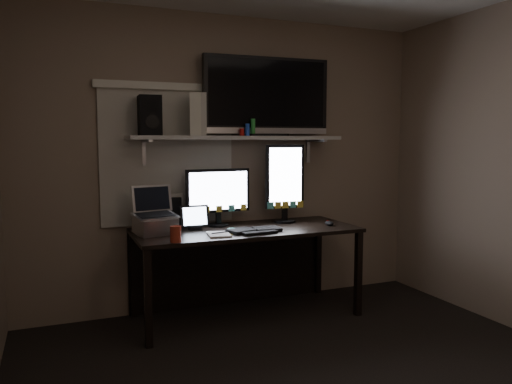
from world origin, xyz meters
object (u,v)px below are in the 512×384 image
tv (267,97)px  game_console (196,115)px  desk (241,247)px  laptop (155,211)px  mouse (329,223)px  monitor_portrait (285,183)px  tablet (194,218)px  monitor_landscape (218,197)px  cup (176,234)px  keyboard (254,230)px  speaker (150,116)px

tv → game_console: 0.65m
desk → laptop: (-0.73, -0.09, 0.36)m
mouse → game_console: game_console is taller
desk → game_console: 1.15m
monitor_portrait → tablet: (-0.83, -0.07, -0.25)m
monitor_landscape → game_console: game_console is taller
desk → cup: cup is taller
laptop → cup: size_ratio=3.13×
tablet → mouse: bearing=-12.6°
tablet → laptop: laptop is taller
keyboard → tablet: size_ratio=1.89×
desk → laptop: bearing=-172.8°
laptop → cup: bearing=-90.0°
monitor_portrait → laptop: size_ratio=1.92×
laptop → desk: bearing=-4.8°
desk → tablet: 0.49m
keyboard → mouse: mouse is taller
laptop → monitor_landscape: bearing=5.2°
keyboard → tv: 1.17m
mouse → tablet: 1.13m
monitor_portrait → mouse: monitor_portrait is taller
desk → monitor_portrait: (0.43, 0.04, 0.52)m
laptop → cup: (0.07, -0.35, -0.12)m
desk → cup: 0.83m
desk → keyboard: (0.01, -0.28, 0.19)m
keyboard → game_console: game_console is taller
keyboard → cup: (-0.67, -0.17, 0.04)m
monitor_landscape → speaker: (-0.55, 0.02, 0.66)m
monitor_portrait → keyboard: bearing=-137.7°
tv → game_console: bearing=-177.4°
cup → speaker: size_ratio=0.37×
tv → game_console: (-0.62, -0.00, -0.17)m
desk → laptop: laptop is taller
desk → monitor_landscape: (-0.17, 0.08, 0.42)m
tv → monitor_landscape: bearing=-174.6°
tablet → cup: tablet is taller
mouse → laptop: size_ratio=0.29×
monitor_portrait → tv: tv is taller
game_console → mouse: bearing=-1.1°
monitor_landscape → mouse: 0.96m
monitor_portrait → game_console: size_ratio=2.05×
desk → mouse: bearing=-19.8°
desk → laptop: size_ratio=5.00×
tablet → tv: tv is taller
desk → mouse: 0.77m
tablet → tv: 1.21m
cup → laptop: bearing=102.0°
keyboard → game_console: size_ratio=1.28×
monitor_landscape → laptop: bearing=-166.4°
desk → game_console: size_ratio=5.34×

